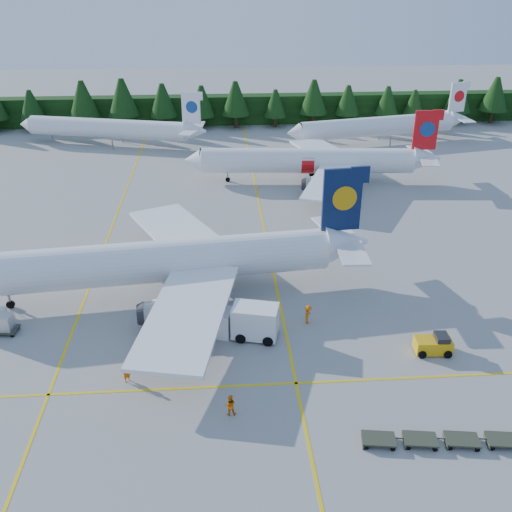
{
  "coord_description": "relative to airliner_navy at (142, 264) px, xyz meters",
  "views": [
    {
      "loc": [
        0.08,
        -42.72,
        30.56
      ],
      "look_at": [
        3.85,
        10.45,
        3.5
      ],
      "focal_mm": 40.0,
      "sensor_mm": 36.0,
      "label": 1
    }
  ],
  "objects": [
    {
      "name": "dolly_train",
      "position": [
        24.8,
        -22.46,
        -3.36
      ],
      "size": [
        14.44,
        2.78,
        0.14
      ],
      "rotation": [
        0.0,
        0.0,
        -0.15
      ],
      "color": "#363A2A",
      "rests_on": "ground"
    },
    {
      "name": "taxi_stripe_cross",
      "position": [
        7.86,
        -14.98,
        -3.8
      ],
      "size": [
        80.0,
        0.25,
        0.01
      ],
      "primitive_type": "cube",
      "color": "yellow",
      "rests_on": "ground"
    },
    {
      "name": "airliner_far_left",
      "position": [
        -13.65,
        57.65,
        -0.48
      ],
      "size": [
        35.71,
        11.85,
        10.59
      ],
      "rotation": [
        0.0,
        0.0,
        -0.25
      ],
      "color": "white",
      "rests_on": "ground"
    },
    {
      "name": "crew_c",
      "position": [
        16.14,
        -6.24,
        -2.83
      ],
      "size": [
        0.84,
        0.96,
        1.94
      ],
      "primitive_type": "imported",
      "rotation": [
        0.0,
        0.0,
        1.13
      ],
      "color": "#EC6304",
      "rests_on": "ground"
    },
    {
      "name": "crew_a",
      "position": [
        -0.01,
        -13.73,
        -2.93
      ],
      "size": [
        0.76,
        0.7,
        1.74
      ],
      "primitive_type": "imported",
      "rotation": [
        0.0,
        0.0,
        0.61
      ],
      "color": "#E35C04",
      "rests_on": "ground"
    },
    {
      "name": "crew_b",
      "position": [
        8.35,
        -18.22,
        -2.9
      ],
      "size": [
        0.88,
        0.68,
        1.79
      ],
      "primitive_type": "imported",
      "rotation": [
        0.0,
        0.0,
        3.14
      ],
      "color": "#FF6F05",
      "rests_on": "ground"
    },
    {
      "name": "airliner_navy",
      "position": [
        0.0,
        0.0,
        0.0
      ],
      "size": [
        43.45,
        35.6,
        12.64
      ],
      "rotation": [
        0.0,
        0.0,
        0.1
      ],
      "color": "white",
      "rests_on": "ground"
    },
    {
      "name": "service_truck",
      "position": [
        9.79,
        -7.81,
        -2.22
      ],
      "size": [
        7.01,
        3.92,
        3.2
      ],
      "rotation": [
        0.0,
        0.0,
        -0.24
      ],
      "color": "white",
      "rests_on": "ground"
    },
    {
      "name": "ground",
      "position": [
        7.86,
        -8.98,
        -3.8
      ],
      "size": [
        320.0,
        320.0,
        0.0
      ],
      "primitive_type": "plane",
      "color": "#9F9E99",
      "rests_on": "ground"
    },
    {
      "name": "airliner_far_right",
      "position": [
        37.84,
        54.86,
        -0.44
      ],
      "size": [
        36.4,
        10.64,
        10.71
      ],
      "rotation": [
        0.0,
        0.0,
        0.21
      ],
      "color": "white",
      "rests_on": "ground"
    },
    {
      "name": "airliner_red",
      "position": [
        21.42,
        33.97,
        -0.39
      ],
      "size": [
        39.03,
        32.02,
        11.35
      ],
      "rotation": [
        0.0,
        0.0,
        -0.08
      ],
      "color": "white",
      "rests_on": "ground"
    },
    {
      "name": "taxi_stripe_b",
      "position": [
        13.86,
        11.02,
        -3.8
      ],
      "size": [
        0.25,
        120.0,
        0.01
      ],
      "primitive_type": "cube",
      "color": "yellow",
      "rests_on": "ground"
    },
    {
      "name": "treeline_hedge",
      "position": [
        7.86,
        73.02,
        -0.8
      ],
      "size": [
        220.0,
        4.0,
        6.0
      ],
      "primitive_type": "cube",
      "color": "black",
      "rests_on": "ground"
    },
    {
      "name": "baggage_tug",
      "position": [
        26.56,
        -11.59,
        -2.97
      ],
      "size": [
        3.24,
        1.87,
        1.69
      ],
      "rotation": [
        0.0,
        0.0,
        -0.06
      ],
      "color": "#E0A10C",
      "rests_on": "ground"
    },
    {
      "name": "taxi_stripe_a",
      "position": [
        -6.14,
        11.02,
        -3.8
      ],
      "size": [
        0.25,
        120.0,
        0.01
      ],
      "primitive_type": "cube",
      "color": "yellow",
      "rests_on": "ground"
    }
  ]
}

